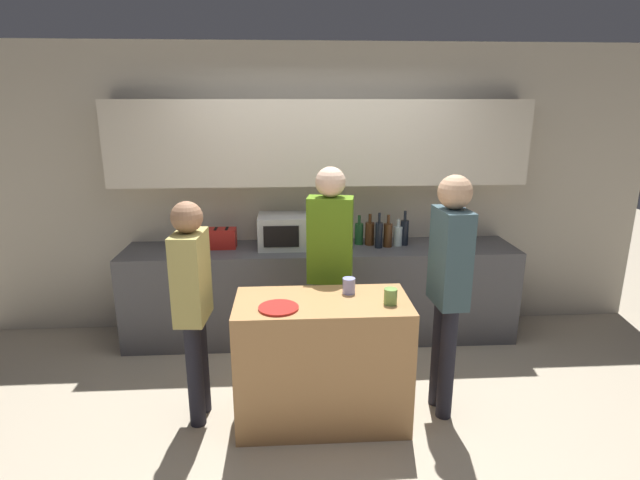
{
  "coord_description": "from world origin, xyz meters",
  "views": [
    {
      "loc": [
        -0.28,
        -3.0,
        2.18
      ],
      "look_at": [
        -0.07,
        0.34,
        1.25
      ],
      "focal_mm": 28.0,
      "sensor_mm": 36.0,
      "label": 1
    }
  ],
  "objects_px": {
    "microwave": "(287,231)",
    "person_right": "(449,276)",
    "bottle_1": "(370,233)",
    "potted_plant": "(457,223)",
    "person_left": "(193,296)",
    "cup_0": "(349,286)",
    "bottle_2": "(379,234)",
    "cup_1": "(391,297)",
    "bottle_5": "(404,232)",
    "plate_on_island": "(278,308)",
    "bottle_4": "(398,236)",
    "bottle_3": "(388,235)",
    "toaster": "(222,238)",
    "person_center": "(330,257)",
    "bottle_0": "(359,233)"
  },
  "relations": [
    {
      "from": "bottle_1",
      "to": "bottle_4",
      "type": "relative_size",
      "value": 1.18
    },
    {
      "from": "bottle_1",
      "to": "plate_on_island",
      "type": "relative_size",
      "value": 1.14
    },
    {
      "from": "microwave",
      "to": "person_left",
      "type": "xyz_separation_m",
      "value": [
        -0.63,
        -1.29,
        -0.1
      ]
    },
    {
      "from": "plate_on_island",
      "to": "cup_1",
      "type": "relative_size",
      "value": 2.44
    },
    {
      "from": "plate_on_island",
      "to": "cup_0",
      "type": "xyz_separation_m",
      "value": [
        0.48,
        0.24,
        0.05
      ]
    },
    {
      "from": "potted_plant",
      "to": "plate_on_island",
      "type": "bearing_deg",
      "value": -138.09
    },
    {
      "from": "microwave",
      "to": "bottle_4",
      "type": "xyz_separation_m",
      "value": [
        1.03,
        -0.02,
        -0.05
      ]
    },
    {
      "from": "microwave",
      "to": "person_right",
      "type": "height_order",
      "value": "person_right"
    },
    {
      "from": "bottle_2",
      "to": "bottle_5",
      "type": "xyz_separation_m",
      "value": [
        0.25,
        0.07,
        -0.0
      ]
    },
    {
      "from": "bottle_2",
      "to": "cup_1",
      "type": "relative_size",
      "value": 3.07
    },
    {
      "from": "bottle_0",
      "to": "bottle_3",
      "type": "distance_m",
      "value": 0.27
    },
    {
      "from": "bottle_3",
      "to": "person_right",
      "type": "distance_m",
      "value": 1.26
    },
    {
      "from": "bottle_1",
      "to": "potted_plant",
      "type": "bearing_deg",
      "value": -1.32
    },
    {
      "from": "bottle_1",
      "to": "person_center",
      "type": "relative_size",
      "value": 0.17
    },
    {
      "from": "potted_plant",
      "to": "bottle_0",
      "type": "distance_m",
      "value": 0.92
    },
    {
      "from": "person_left",
      "to": "bottle_1",
      "type": "bearing_deg",
      "value": 137.37
    },
    {
      "from": "toaster",
      "to": "potted_plant",
      "type": "bearing_deg",
      "value": -0.0
    },
    {
      "from": "bottle_1",
      "to": "person_right",
      "type": "bearing_deg",
      "value": -75.98
    },
    {
      "from": "potted_plant",
      "to": "bottle_4",
      "type": "height_order",
      "value": "potted_plant"
    },
    {
      "from": "potted_plant",
      "to": "plate_on_island",
      "type": "distance_m",
      "value": 2.22
    },
    {
      "from": "bottle_4",
      "to": "cup_0",
      "type": "bearing_deg",
      "value": -116.38
    },
    {
      "from": "microwave",
      "to": "bottle_0",
      "type": "relative_size",
      "value": 1.88
    },
    {
      "from": "person_left",
      "to": "cup_0",
      "type": "bearing_deg",
      "value": 97.22
    },
    {
      "from": "bottle_1",
      "to": "plate_on_island",
      "type": "xyz_separation_m",
      "value": [
        -0.82,
        -1.5,
        -0.09
      ]
    },
    {
      "from": "bottle_5",
      "to": "cup_1",
      "type": "height_order",
      "value": "bottle_5"
    },
    {
      "from": "toaster",
      "to": "bottle_0",
      "type": "bearing_deg",
      "value": 2.0
    },
    {
      "from": "bottle_1",
      "to": "cup_0",
      "type": "xyz_separation_m",
      "value": [
        -0.34,
        -1.25,
        -0.04
      ]
    },
    {
      "from": "person_left",
      "to": "bottle_3",
      "type": "bearing_deg",
      "value": 132.7
    },
    {
      "from": "cup_0",
      "to": "cup_1",
      "type": "relative_size",
      "value": 1.03
    },
    {
      "from": "cup_1",
      "to": "bottle_1",
      "type": "bearing_deg",
      "value": 86.32
    },
    {
      "from": "bottle_3",
      "to": "cup_0",
      "type": "bearing_deg",
      "value": -112.99
    },
    {
      "from": "person_left",
      "to": "bottle_5",
      "type": "bearing_deg",
      "value": 130.99
    },
    {
      "from": "bottle_4",
      "to": "cup_0",
      "type": "height_order",
      "value": "bottle_4"
    },
    {
      "from": "bottle_2",
      "to": "plate_on_island",
      "type": "distance_m",
      "value": 1.66
    },
    {
      "from": "microwave",
      "to": "bottle_5",
      "type": "height_order",
      "value": "bottle_5"
    },
    {
      "from": "toaster",
      "to": "bottle_4",
      "type": "relative_size",
      "value": 1.04
    },
    {
      "from": "bottle_3",
      "to": "bottle_5",
      "type": "xyz_separation_m",
      "value": [
        0.16,
        0.05,
        0.01
      ]
    },
    {
      "from": "bottle_4",
      "to": "person_center",
      "type": "distance_m",
      "value": 1.05
    },
    {
      "from": "bottle_5",
      "to": "person_center",
      "type": "xyz_separation_m",
      "value": [
        -0.76,
        -0.8,
        0.03
      ]
    },
    {
      "from": "bottle_5",
      "to": "person_right",
      "type": "distance_m",
      "value": 1.3
    },
    {
      "from": "bottle_4",
      "to": "bottle_1",
      "type": "bearing_deg",
      "value": 170.79
    },
    {
      "from": "bottle_1",
      "to": "person_left",
      "type": "xyz_separation_m",
      "value": [
        -1.4,
        -1.31,
        -0.07
      ]
    },
    {
      "from": "bottle_4",
      "to": "plate_on_island",
      "type": "height_order",
      "value": "bottle_4"
    },
    {
      "from": "microwave",
      "to": "cup_0",
      "type": "distance_m",
      "value": 1.31
    },
    {
      "from": "toaster",
      "to": "bottle_5",
      "type": "height_order",
      "value": "bottle_5"
    },
    {
      "from": "toaster",
      "to": "person_center",
      "type": "xyz_separation_m",
      "value": [
        0.93,
        -0.81,
        0.06
      ]
    },
    {
      "from": "person_left",
      "to": "cup_1",
      "type": "bearing_deg",
      "value": 87.49
    },
    {
      "from": "cup_1",
      "to": "bottle_4",
      "type": "bearing_deg",
      "value": 76.08
    },
    {
      "from": "toaster",
      "to": "bottle_4",
      "type": "xyz_separation_m",
      "value": [
        1.63,
        -0.02,
        0.01
      ]
    },
    {
      "from": "person_right",
      "to": "bottle_4",
      "type": "bearing_deg",
      "value": 0.12
    }
  ]
}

